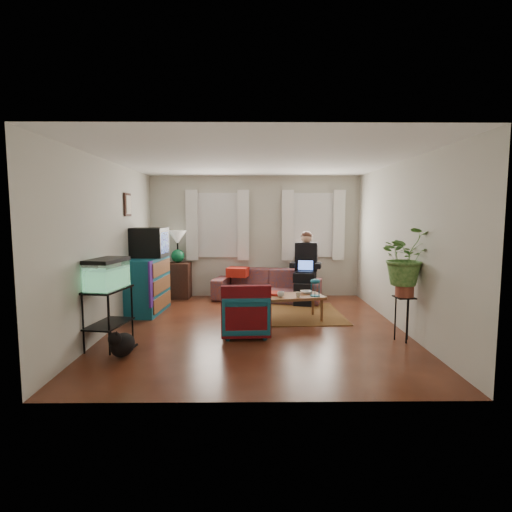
{
  "coord_description": "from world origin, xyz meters",
  "views": [
    {
      "loc": [
        -0.07,
        -6.14,
        1.79
      ],
      "look_at": [
        0.0,
        0.4,
        1.1
      ],
      "focal_mm": 28.0,
      "sensor_mm": 36.0,
      "label": 1
    }
  ],
  "objects_px": {
    "side_table": "(178,280)",
    "aquarium_stand": "(109,318)",
    "armchair": "(245,311)",
    "plant_stand": "(403,319)",
    "coffee_table": "(292,308)",
    "sofa": "(267,280)",
    "dresser": "(146,285)"
  },
  "relations": [
    {
      "from": "side_table",
      "to": "aquarium_stand",
      "type": "distance_m",
      "value": 3.22
    },
    {
      "from": "side_table",
      "to": "armchair",
      "type": "relative_size",
      "value": 1.08
    },
    {
      "from": "aquarium_stand",
      "to": "armchair",
      "type": "distance_m",
      "value": 1.91
    },
    {
      "from": "armchair",
      "to": "plant_stand",
      "type": "height_order",
      "value": "armchair"
    },
    {
      "from": "side_table",
      "to": "coffee_table",
      "type": "relative_size",
      "value": 0.74
    },
    {
      "from": "sofa",
      "to": "coffee_table",
      "type": "distance_m",
      "value": 1.63
    },
    {
      "from": "side_table",
      "to": "dresser",
      "type": "relative_size",
      "value": 0.68
    },
    {
      "from": "aquarium_stand",
      "to": "plant_stand",
      "type": "relative_size",
      "value": 1.24
    },
    {
      "from": "dresser",
      "to": "aquarium_stand",
      "type": "relative_size",
      "value": 1.41
    },
    {
      "from": "dresser",
      "to": "armchair",
      "type": "bearing_deg",
      "value": -32.58
    },
    {
      "from": "dresser",
      "to": "aquarium_stand",
      "type": "xyz_separation_m",
      "value": [
        -0.01,
        -1.9,
        -0.11
      ]
    },
    {
      "from": "sofa",
      "to": "dresser",
      "type": "distance_m",
      "value": 2.46
    },
    {
      "from": "sofa",
      "to": "aquarium_stand",
      "type": "height_order",
      "value": "sofa"
    },
    {
      "from": "side_table",
      "to": "armchair",
      "type": "distance_m",
      "value": 3.07
    },
    {
      "from": "sofa",
      "to": "plant_stand",
      "type": "relative_size",
      "value": 3.45
    },
    {
      "from": "side_table",
      "to": "armchair",
      "type": "xyz_separation_m",
      "value": [
        1.48,
        -2.68,
        -0.03
      ]
    },
    {
      "from": "armchair",
      "to": "plant_stand",
      "type": "bearing_deg",
      "value": 168.56
    },
    {
      "from": "sofa",
      "to": "plant_stand",
      "type": "distance_m",
      "value": 3.27
    },
    {
      "from": "dresser",
      "to": "armchair",
      "type": "height_order",
      "value": "dresser"
    },
    {
      "from": "armchair",
      "to": "coffee_table",
      "type": "distance_m",
      "value": 1.15
    },
    {
      "from": "dresser",
      "to": "sofa",
      "type": "bearing_deg",
      "value": 28.84
    },
    {
      "from": "sofa",
      "to": "coffee_table",
      "type": "xyz_separation_m",
      "value": [
        0.36,
        -1.57,
        -0.22
      ]
    },
    {
      "from": "coffee_table",
      "to": "side_table",
      "type": "bearing_deg",
      "value": 129.28
    },
    {
      "from": "coffee_table",
      "to": "plant_stand",
      "type": "distance_m",
      "value": 1.85
    },
    {
      "from": "sofa",
      "to": "armchair",
      "type": "bearing_deg",
      "value": -86.24
    },
    {
      "from": "sofa",
      "to": "armchair",
      "type": "distance_m",
      "value": 2.43
    },
    {
      "from": "dresser",
      "to": "plant_stand",
      "type": "relative_size",
      "value": 1.75
    },
    {
      "from": "sofa",
      "to": "side_table",
      "type": "height_order",
      "value": "sofa"
    },
    {
      "from": "side_table",
      "to": "plant_stand",
      "type": "xyz_separation_m",
      "value": [
        3.72,
        -3.01,
        -0.06
      ]
    },
    {
      "from": "aquarium_stand",
      "to": "plant_stand",
      "type": "bearing_deg",
      "value": 12.79
    },
    {
      "from": "armchair",
      "to": "coffee_table",
      "type": "relative_size",
      "value": 0.69
    },
    {
      "from": "dresser",
      "to": "coffee_table",
      "type": "bearing_deg",
      "value": -7.5
    }
  ]
}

